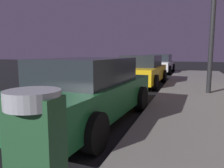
{
  "coord_description": "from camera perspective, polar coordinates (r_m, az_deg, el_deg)",
  "views": [
    {
      "loc": [
        4.99,
        -0.79,
        1.55
      ],
      "look_at": [
        4.2,
        1.5,
        1.21
      ],
      "focal_mm": 35.64,
      "sensor_mm": 36.0,
      "label": 1
    }
  ],
  "objects": [
    {
      "name": "car_green",
      "position": [
        5.0,
        -6.52,
        -1.59
      ],
      "size": [
        2.2,
        4.51,
        1.43
      ],
      "color": "#19592D",
      "rests_on": "ground"
    },
    {
      "name": "car_white",
      "position": [
        17.52,
        12.09,
        5.12
      ],
      "size": [
        2.12,
        4.31,
        1.43
      ],
      "color": "silver",
      "rests_on": "ground"
    },
    {
      "name": "car_yellow_cab",
      "position": [
        10.8,
        7.61,
        3.51
      ],
      "size": [
        2.08,
        4.45,
        1.43
      ],
      "color": "gold",
      "rests_on": "ground"
    }
  ]
}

